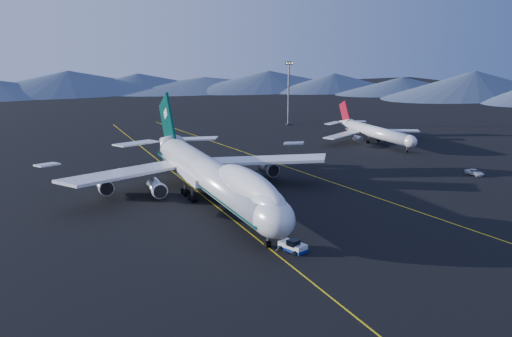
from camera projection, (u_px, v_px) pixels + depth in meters
name	position (u px, v px, depth m)	size (l,w,h in m)	color
ground	(212.00, 203.00, 115.25)	(500.00, 500.00, 0.00)	black
taxiway_line_main	(212.00, 203.00, 115.25)	(0.25, 220.00, 0.01)	yellow
taxiway_line_side	(317.00, 177.00, 135.97)	(0.25, 200.00, 0.01)	yellow
boeing_747	(212.00, 175.00, 113.92)	(59.62, 72.43, 19.37)	silver
pushback_tug	(293.00, 247.00, 90.07)	(3.81, 5.15, 2.01)	silver
second_jet	(374.00, 132.00, 176.88)	(35.52, 40.13, 11.42)	silver
service_van	(475.00, 172.00, 137.73)	(2.28, 4.94, 1.37)	silver
floodlight_mast	(289.00, 93.00, 209.53)	(2.86, 2.15, 23.18)	black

